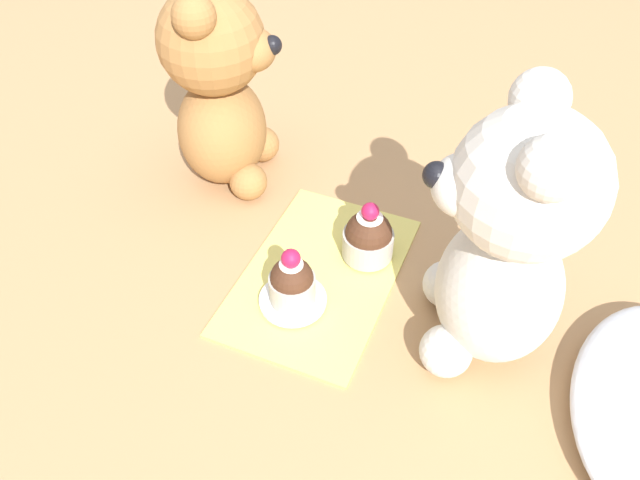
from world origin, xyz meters
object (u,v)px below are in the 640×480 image
object	(u,v)px
teddy_bear_cream	(508,240)
teddy_bear_tan	(220,87)
cupcake_near_tan_bear	(292,282)
saucer_plate	(293,300)
cupcake_near_cream_bear	(368,237)

from	to	relation	value
teddy_bear_cream	teddy_bear_tan	size ratio (longest dim) A/B	1.06
cupcake_near_tan_bear	teddy_bear_cream	bearing A→B (deg)	100.71
teddy_bear_tan	saucer_plate	bearing A→B (deg)	-150.08
teddy_bear_tan	saucer_plate	world-z (taller)	teddy_bear_tan
teddy_bear_cream	saucer_plate	size ratio (longest dim) A/B	3.83
teddy_bear_tan	cupcake_near_cream_bear	bearing A→B (deg)	-123.49
teddy_bear_cream	saucer_plate	world-z (taller)	teddy_bear_cream
saucer_plate	teddy_bear_tan	bearing A→B (deg)	-135.46
teddy_bear_tan	cupcake_near_cream_bear	world-z (taller)	teddy_bear_tan
cupcake_near_cream_bear	saucer_plate	bearing A→B (deg)	-26.63
teddy_bear_tan	cupcake_near_tan_bear	distance (m)	0.26
teddy_bear_cream	teddy_bear_tan	bearing A→B (deg)	-124.37
cupcake_near_tan_bear	saucer_plate	bearing A→B (deg)	0.00
teddy_bear_cream	cupcake_near_cream_bear	bearing A→B (deg)	-126.79
saucer_plate	cupcake_near_tan_bear	world-z (taller)	cupcake_near_tan_bear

